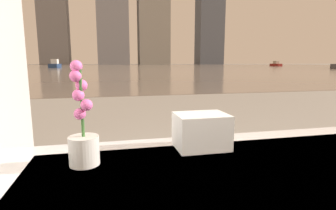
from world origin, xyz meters
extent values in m
cylinder|color=silver|center=(-0.59, 0.86, 0.58)|extent=(0.12, 0.12, 0.11)
cylinder|color=#38662D|center=(-0.59, 0.86, 0.77)|extent=(0.01, 0.01, 0.27)
sphere|color=pink|center=(-0.61, 0.87, 0.90)|extent=(0.04, 0.04, 0.04)
sphere|color=pink|center=(-0.61, 0.86, 0.87)|extent=(0.04, 0.04, 0.04)
sphere|color=pink|center=(-0.59, 0.88, 0.83)|extent=(0.04, 0.04, 0.04)
sphere|color=pink|center=(-0.61, 0.86, 0.80)|extent=(0.04, 0.04, 0.04)
sphere|color=pink|center=(-0.58, 0.85, 0.76)|extent=(0.04, 0.04, 0.04)
sphere|color=pink|center=(-0.60, 0.86, 0.73)|extent=(0.04, 0.04, 0.04)
cube|color=white|center=(-0.08, 0.95, 0.54)|extent=(0.24, 0.18, 0.04)
cube|color=white|center=(-0.08, 0.95, 0.58)|extent=(0.24, 0.18, 0.04)
cube|color=white|center=(-0.08, 0.95, 0.62)|extent=(0.24, 0.18, 0.04)
cube|color=white|center=(-0.08, 0.95, 0.66)|extent=(0.24, 0.18, 0.04)
cube|color=gray|center=(0.00, 62.00, 0.01)|extent=(180.00, 110.00, 0.01)
cube|color=maroon|center=(39.64, 56.99, 0.30)|extent=(1.26, 3.37, 0.58)
cube|color=#B2A893|center=(39.64, 56.99, 0.93)|extent=(0.88, 1.28, 0.67)
cube|color=navy|center=(-9.01, 46.87, 0.35)|extent=(1.44, 3.90, 0.68)
cube|color=silver|center=(-9.01, 46.87, 1.07)|extent=(1.01, 1.48, 0.77)
cube|color=slate|center=(2.21, 118.00, 25.60)|extent=(12.96, 12.82, 51.20)
cube|color=gray|center=(19.94, 118.00, 24.13)|extent=(13.51, 8.99, 48.25)
camera|label=1|loc=(-0.49, -0.16, 0.92)|focal=28.00mm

